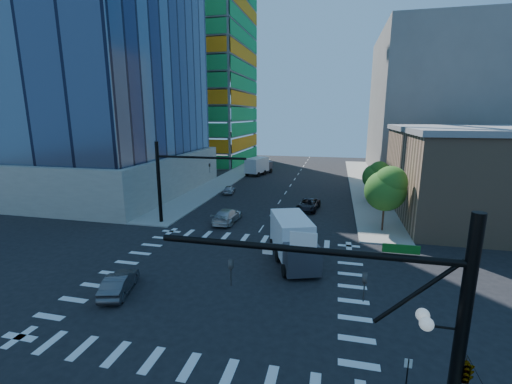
# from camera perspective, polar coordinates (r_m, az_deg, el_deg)

# --- Properties ---
(ground) EXTENTS (160.00, 160.00, 0.00)m
(ground) POSITION_cam_1_polar(r_m,az_deg,el_deg) (26.20, -4.88, -14.36)
(ground) COLOR black
(ground) RESTS_ON ground
(road_markings) EXTENTS (20.00, 20.00, 0.01)m
(road_markings) POSITION_cam_1_polar(r_m,az_deg,el_deg) (26.20, -4.88, -14.35)
(road_markings) COLOR silver
(road_markings) RESTS_ON ground
(sidewalk_ne) EXTENTS (5.00, 60.00, 0.15)m
(sidewalk_ne) POSITION_cam_1_polar(r_m,az_deg,el_deg) (63.47, 17.53, 1.32)
(sidewalk_ne) COLOR gray
(sidewalk_ne) RESTS_ON ground
(sidewalk_nw) EXTENTS (5.00, 60.00, 0.15)m
(sidewalk_nw) POSITION_cam_1_polar(r_m,az_deg,el_deg) (66.32, -4.53, 2.34)
(sidewalk_nw) COLOR gray
(sidewalk_nw) RESTS_ON ground
(construction_building) EXTENTS (25.16, 34.50, 70.60)m
(construction_building) POSITION_cam_1_polar(r_m,az_deg,el_deg) (91.90, -9.87, 20.42)
(construction_building) COLOR slate
(construction_building) RESTS_ON ground
(commercial_building) EXTENTS (20.50, 22.50, 10.60)m
(commercial_building) POSITION_cam_1_polar(r_m,az_deg,el_deg) (47.99, 34.55, 2.54)
(commercial_building) COLOR #8C6C51
(commercial_building) RESTS_ON ground
(bg_building_ne) EXTENTS (24.00, 30.00, 28.00)m
(bg_building_ne) POSITION_cam_1_polar(r_m,az_deg,el_deg) (79.64, 28.14, 12.71)
(bg_building_ne) COLOR slate
(bg_building_ne) RESTS_ON ground
(signal_mast_se) EXTENTS (10.51, 2.48, 9.00)m
(signal_mast_se) POSITION_cam_1_polar(r_m,az_deg,el_deg) (13.08, 26.95, -20.53)
(signal_mast_se) COLOR black
(signal_mast_se) RESTS_ON sidewalk_se
(signal_mast_nw) EXTENTS (10.20, 0.40, 9.00)m
(signal_mast_nw) POSITION_cam_1_polar(r_m,az_deg,el_deg) (38.42, -13.99, 2.70)
(signal_mast_nw) COLOR black
(signal_mast_nw) RESTS_ON sidewalk_nw
(tree_south) EXTENTS (4.16, 4.16, 6.82)m
(tree_south) POSITION_cam_1_polar(r_m,az_deg,el_deg) (37.14, 20.99, 0.63)
(tree_south) COLOR #382316
(tree_south) RESTS_ON sidewalk_ne
(tree_north) EXTENTS (3.54, 3.52, 5.78)m
(tree_north) POSITION_cam_1_polar(r_m,az_deg,el_deg) (49.02, 19.47, 2.65)
(tree_north) COLOR #382316
(tree_north) RESTS_ON sidewalk_ne
(no_parking_sign) EXTENTS (0.30, 0.06, 2.20)m
(no_parking_sign) POSITION_cam_1_polar(r_m,az_deg,el_deg) (17.15, 23.84, -26.30)
(no_parking_sign) COLOR black
(no_parking_sign) RESTS_ON ground
(car_nb_far) EXTENTS (3.02, 5.42, 1.43)m
(car_nb_far) POSITION_cam_1_polar(r_m,az_deg,el_deg) (44.36, 8.73, -2.08)
(car_nb_far) COLOR black
(car_nb_far) RESTS_ON ground
(car_sb_near) EXTENTS (2.33, 5.49, 1.58)m
(car_sb_near) POSITION_cam_1_polar(r_m,az_deg,el_deg) (38.97, -4.83, -3.94)
(car_sb_near) COLOR silver
(car_sb_near) RESTS_ON ground
(car_sb_mid) EXTENTS (1.94, 3.90, 1.28)m
(car_sb_mid) POSITION_cam_1_polar(r_m,az_deg,el_deg) (53.40, -4.47, 0.45)
(car_sb_mid) COLOR #A5A7AD
(car_sb_mid) RESTS_ON ground
(car_sb_cross) EXTENTS (2.54, 4.48, 1.40)m
(car_sb_cross) POSITION_cam_1_polar(r_m,az_deg,el_deg) (25.87, -21.82, -13.92)
(car_sb_cross) COLOR #424347
(car_sb_cross) RESTS_ON ground
(box_truck_near) EXTENTS (5.05, 7.38, 3.57)m
(box_truck_near) POSITION_cam_1_polar(r_m,az_deg,el_deg) (28.47, 6.35, -8.64)
(box_truck_near) COLOR black
(box_truck_near) RESTS_ON ground
(box_truck_far) EXTENTS (4.62, 7.28, 3.54)m
(box_truck_far) POSITION_cam_1_polar(r_m,az_deg,el_deg) (70.43, 0.60, 4.21)
(box_truck_far) COLOR black
(box_truck_far) RESTS_ON ground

